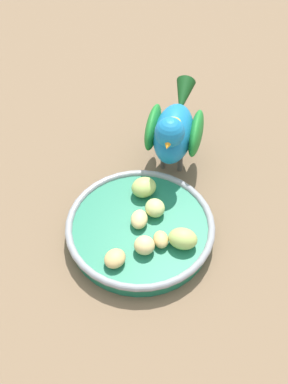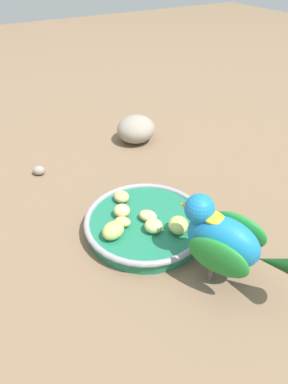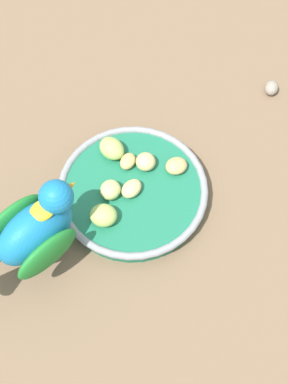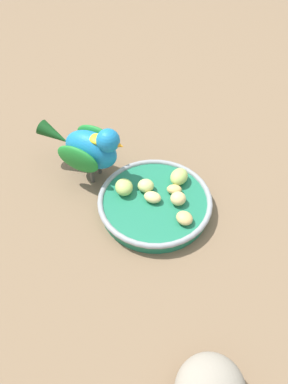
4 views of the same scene
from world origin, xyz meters
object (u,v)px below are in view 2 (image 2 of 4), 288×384
at_px(apple_piece_2, 121,197).
at_px(pebble_0, 39,170).
at_px(apple_piece_6, 113,230).
at_px(apple_piece_3, 123,222).
at_px(apple_piece_1, 148,216).
at_px(apple_piece_5, 153,226).
at_px(rock_large, 136,129).
at_px(apple_piece_0, 122,211).
at_px(feeding_bowl, 145,223).
at_px(apple_piece_4, 178,225).
at_px(parrot, 225,239).

relative_size(apple_piece_2, pebble_0, 1.18).
bearing_deg(apple_piece_6, apple_piece_3, 122.12).
distance_m(apple_piece_1, pebble_0, 0.30).
distance_m(apple_piece_5, apple_piece_6, 0.07).
relative_size(apple_piece_6, rock_large, 0.40).
bearing_deg(apple_piece_3, apple_piece_0, 154.57).
xyz_separation_m(feeding_bowl, apple_piece_4, (0.05, 0.03, 0.02)).
relative_size(apple_piece_1, apple_piece_2, 1.03).
bearing_deg(apple_piece_0, rock_large, 146.19).
bearing_deg(apple_piece_5, apple_piece_0, -156.37).
relative_size(apple_piece_1, rock_large, 0.33).
bearing_deg(apple_piece_3, pebble_0, -165.68).
xyz_separation_m(apple_piece_1, pebble_0, (-0.27, -0.11, -0.02)).
xyz_separation_m(apple_piece_3, apple_piece_6, (0.02, -0.03, 0.01)).
relative_size(apple_piece_6, parrot, 0.22).
bearing_deg(parrot, apple_piece_0, -1.56).
distance_m(feeding_bowl, apple_piece_6, 0.07).
bearing_deg(apple_piece_4, rock_large, 161.31).
relative_size(apple_piece_4, rock_large, 0.38).
xyz_separation_m(apple_piece_0, apple_piece_5, (0.06, 0.03, -0.00)).
bearing_deg(rock_large, pebble_0, -83.69).
bearing_deg(feeding_bowl, apple_piece_2, -171.67).
bearing_deg(rock_large, apple_piece_2, -34.93).
xyz_separation_m(apple_piece_6, parrot, (0.14, 0.11, 0.04)).
xyz_separation_m(feeding_bowl, parrot, (0.14, 0.04, 0.06)).
relative_size(apple_piece_3, apple_piece_5, 0.92).
relative_size(feeding_bowl, apple_piece_6, 5.32).
bearing_deg(apple_piece_5, pebble_0, -160.83).
bearing_deg(apple_piece_6, apple_piece_4, 66.33).
bearing_deg(apple_piece_5, apple_piece_2, -175.96).
height_order(apple_piece_1, parrot, parrot).
bearing_deg(apple_piece_1, parrot, 15.87).
distance_m(apple_piece_2, apple_piece_3, 0.07).
distance_m(apple_piece_6, pebble_0, 0.28).
distance_m(parrot, rock_large, 0.46).
distance_m(apple_piece_1, apple_piece_4, 0.06).
distance_m(apple_piece_4, pebble_0, 0.35).
distance_m(feeding_bowl, apple_piece_3, 0.04).
relative_size(rock_large, pebble_0, 3.72).
xyz_separation_m(apple_piece_4, apple_piece_6, (-0.04, -0.10, 0.00)).
relative_size(apple_piece_5, pebble_0, 1.15).
relative_size(apple_piece_0, apple_piece_3, 1.02).
bearing_deg(apple_piece_2, feeding_bowl, 8.33).
distance_m(apple_piece_5, pebble_0, 0.32).
bearing_deg(apple_piece_6, apple_piece_5, 70.46).
height_order(apple_piece_5, rock_large, rock_large).
relative_size(feeding_bowl, apple_piece_2, 6.78).
height_order(apple_piece_6, pebble_0, apple_piece_6).
distance_m(apple_piece_4, apple_piece_6, 0.11).
distance_m(apple_piece_4, parrot, 0.10).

